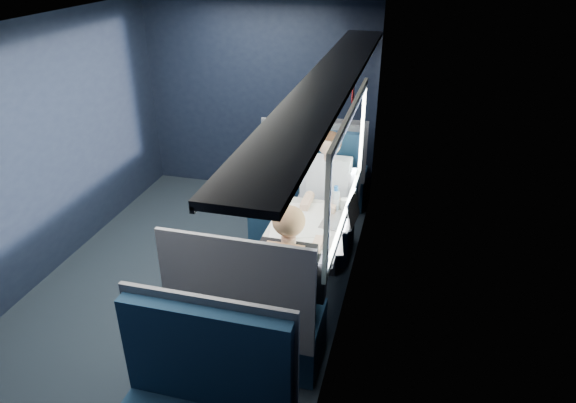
% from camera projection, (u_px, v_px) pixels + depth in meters
% --- Properties ---
extents(ground, '(2.80, 4.20, 0.01)m').
position_uv_depth(ground, '(196.00, 280.00, 4.85)').
color(ground, black).
extents(room_shell, '(3.00, 4.40, 2.40)m').
position_uv_depth(room_shell, '(184.00, 132.00, 4.17)').
color(room_shell, black).
rests_on(room_shell, ground).
extents(table, '(0.62, 1.00, 0.74)m').
position_uv_depth(table, '(303.00, 233.00, 4.32)').
color(table, '#54565E').
rests_on(table, ground).
extents(seat_bay_near, '(1.04, 0.62, 1.26)m').
position_uv_depth(seat_bay_near, '(303.00, 209.00, 5.22)').
color(seat_bay_near, '#0C2036').
rests_on(seat_bay_near, ground).
extents(seat_bay_far, '(1.04, 0.62, 1.26)m').
position_uv_depth(seat_bay_far, '(251.00, 320.00, 3.72)').
color(seat_bay_far, '#0C2036').
rests_on(seat_bay_far, ground).
extents(seat_row_front, '(1.04, 0.51, 1.16)m').
position_uv_depth(seat_row_front, '(322.00, 174.00, 6.02)').
color(seat_row_front, '#0C2036').
rests_on(seat_row_front, ground).
extents(man, '(0.53, 0.56, 1.32)m').
position_uv_depth(man, '(327.00, 193.00, 4.88)').
color(man, black).
rests_on(man, ground).
extents(woman, '(0.53, 0.56, 1.32)m').
position_uv_depth(woman, '(290.00, 276.00, 3.66)').
color(woman, black).
rests_on(woman, ground).
extents(papers, '(0.74, 0.94, 0.01)m').
position_uv_depth(papers, '(306.00, 227.00, 4.26)').
color(papers, white).
rests_on(papers, table).
extents(laptop, '(0.28, 0.36, 0.25)m').
position_uv_depth(laptop, '(345.00, 216.00, 4.29)').
color(laptop, silver).
rests_on(laptop, table).
extents(bottle_small, '(0.07, 0.07, 0.23)m').
position_uv_depth(bottle_small, '(336.00, 199.00, 4.48)').
color(bottle_small, silver).
rests_on(bottle_small, table).
extents(cup, '(0.08, 0.08, 0.10)m').
position_uv_depth(cup, '(344.00, 204.00, 4.52)').
color(cup, white).
rests_on(cup, table).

